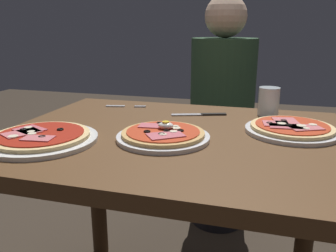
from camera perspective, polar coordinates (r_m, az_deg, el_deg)
dining_table at (r=1.07m, az=0.86°, el=-7.74°), size 1.01×0.80×0.73m
pizza_foreground at (r=0.96m, az=-0.80°, el=-1.51°), size 0.26×0.26×0.05m
pizza_across_left at (r=1.08m, az=19.72°, el=-0.42°), size 0.27×0.27×0.03m
pizza_across_right at (r=1.00m, az=-20.23°, el=-1.82°), size 0.30×0.30×0.03m
water_glass_near at (r=1.27m, az=16.26°, el=3.62°), size 0.07×0.07×0.10m
fork at (r=1.37m, az=-7.50°, el=3.26°), size 0.16×0.05×0.00m
knife at (r=1.23m, az=5.75°, el=1.93°), size 0.19×0.08×0.01m
diner_person at (r=1.79m, az=8.78°, el=0.63°), size 0.32×0.32×1.18m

